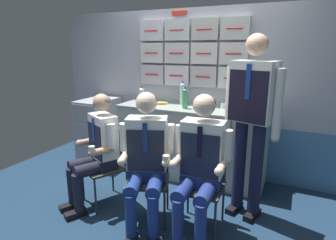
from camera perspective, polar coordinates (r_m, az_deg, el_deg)
name	(u,v)px	position (r m, az deg, el deg)	size (l,w,h in m)	color
ground	(147,219)	(3.03, -4.35, -19.32)	(4.80, 4.80, 0.04)	#192F48
galley_bulkhead	(195,92)	(3.82, 5.48, 5.70)	(4.20, 0.14, 2.15)	#A4A8B5
galley_counter	(190,143)	(3.69, 4.46, -4.57)	(1.93, 0.53, 0.93)	#A6B1AC
service_trolley	(99,129)	(4.28, -13.68, -1.72)	(0.40, 0.65, 0.94)	black
folding_chair_left	(112,158)	(3.16, -11.31, -7.47)	(0.54, 0.54, 0.82)	#2D2D33
crew_member_left	(97,147)	(3.05, -14.21, -5.33)	(0.57, 0.66, 1.21)	black
folding_chair_right	(149,168)	(2.85, -3.89, -9.68)	(0.52, 0.52, 0.82)	#2D2D33
crew_member_right	(146,155)	(2.63, -4.44, -7.07)	(0.56, 0.70, 1.27)	black
folding_chair_by_counter	(204,174)	(2.74, 7.27, -10.80)	(0.42, 0.43, 0.82)	#2D2D33
crew_member_by_counter	(200,160)	(2.52, 6.50, -8.05)	(0.52, 0.65, 1.28)	black
crew_member_standing	(252,110)	(2.78, 16.54, 1.87)	(0.54, 0.35, 1.79)	black
sparkling_bottle_green	(240,99)	(3.43, 14.38, 4.14)	(0.07, 0.07, 0.32)	#4E9750
water_bottle_tall	(185,98)	(3.51, 3.44, 4.42)	(0.07, 0.07, 0.27)	#459F5C
water_bottle_clear	(142,96)	(3.80, -5.31, 4.92)	(0.07, 0.07, 0.24)	silver
water_bottle_blue_cap	(182,94)	(3.74, 2.93, 5.35)	(0.07, 0.07, 0.31)	silver
paper_cup_blue	(249,109)	(3.47, 15.96, 2.18)	(0.07, 0.07, 0.06)	silver
espresso_cup_small	(223,106)	(3.58, 11.09, 2.85)	(0.07, 0.07, 0.06)	silver
paper_cup_tan	(258,112)	(3.31, 17.64, 1.59)	(0.07, 0.07, 0.07)	silver
snack_banana	(162,103)	(3.76, -1.25, 3.43)	(0.17, 0.10, 0.04)	yellow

